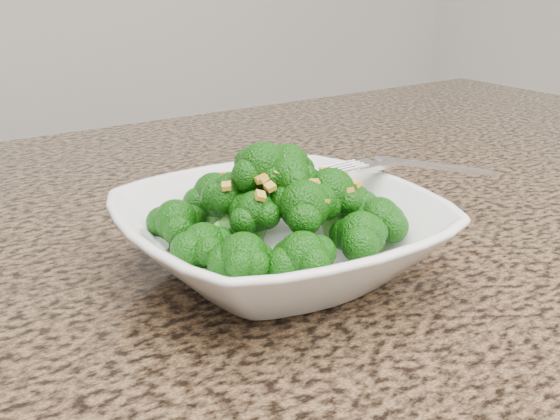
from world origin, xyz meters
TOP-DOWN VIEW (x-y plane):
  - granite_counter at (0.00, 0.30)m, footprint 1.64×1.04m
  - bowl at (0.03, 0.30)m, footprint 0.24×0.24m
  - broccoli_pile at (0.03, 0.30)m, footprint 0.20×0.20m
  - garlic_topping at (0.03, 0.30)m, footprint 0.12×0.12m
  - fork at (0.14, 0.31)m, footprint 0.19×0.07m

SIDE VIEW (x-z plane):
  - granite_counter at x=0.00m, z-range 0.87..0.90m
  - bowl at x=0.03m, z-range 0.90..0.96m
  - fork at x=0.14m, z-range 0.96..0.97m
  - broccoli_pile at x=0.03m, z-range 0.96..1.02m
  - garlic_topping at x=0.03m, z-range 1.02..1.03m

